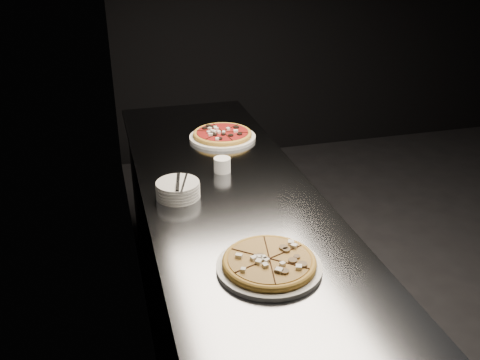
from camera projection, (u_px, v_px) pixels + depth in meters
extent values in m
cube|color=black|center=(132.00, 87.00, 2.02)|extent=(0.02, 5.00, 2.80)
cube|color=slate|center=(229.00, 277.00, 2.52)|extent=(0.70, 2.40, 0.90)
cube|color=slate|center=(228.00, 191.00, 2.32)|extent=(0.74, 2.44, 0.02)
cylinder|color=silver|center=(269.00, 267.00, 1.78)|extent=(0.35, 0.35, 0.02)
cylinder|color=gold|center=(269.00, 263.00, 1.77)|extent=(0.40, 0.40, 0.01)
torus|color=gold|center=(269.00, 261.00, 1.77)|extent=(0.40, 0.40, 0.02)
cylinder|color=gold|center=(269.00, 260.00, 1.76)|extent=(0.35, 0.35, 0.01)
cylinder|color=silver|center=(223.00, 137.00, 2.85)|extent=(0.35, 0.35, 0.02)
cylinder|color=gold|center=(222.00, 135.00, 2.84)|extent=(0.40, 0.40, 0.01)
torus|color=gold|center=(222.00, 134.00, 2.84)|extent=(0.41, 0.41, 0.02)
cylinder|color=maroon|center=(222.00, 133.00, 2.84)|extent=(0.35, 0.35, 0.01)
cylinder|color=silver|center=(178.00, 195.00, 2.25)|extent=(0.18, 0.18, 0.01)
cylinder|color=silver|center=(178.00, 192.00, 2.24)|extent=(0.18, 0.18, 0.01)
cylinder|color=silver|center=(178.00, 190.00, 2.23)|extent=(0.18, 0.18, 0.01)
cylinder|color=silver|center=(178.00, 187.00, 2.23)|extent=(0.18, 0.18, 0.01)
cylinder|color=silver|center=(178.00, 184.00, 2.22)|extent=(0.18, 0.18, 0.01)
cube|color=silver|center=(178.00, 178.00, 2.25)|extent=(0.04, 0.12, 0.00)
cube|color=black|center=(178.00, 187.00, 2.17)|extent=(0.03, 0.07, 0.01)
cube|color=silver|center=(184.00, 182.00, 2.22)|extent=(0.10, 0.16, 0.00)
cylinder|color=white|center=(222.00, 165.00, 2.46)|extent=(0.08, 0.08, 0.07)
cylinder|color=black|center=(222.00, 160.00, 2.45)|extent=(0.06, 0.06, 0.01)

